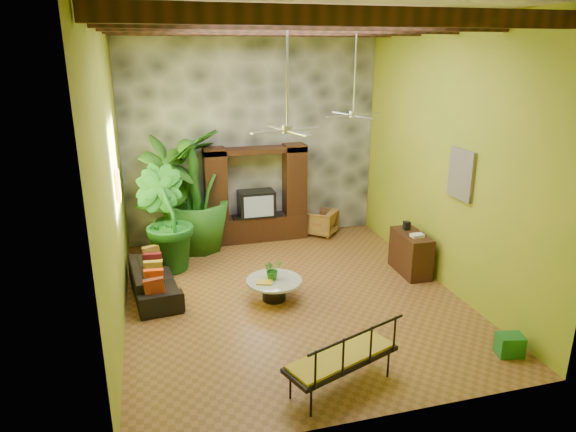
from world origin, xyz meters
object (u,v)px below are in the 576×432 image
object	(u,v)px
ceiling_fan_front	(287,116)
sofa	(154,280)
coffee_table	(274,287)
iron_bench	(344,357)
entertainment_center	(256,201)
tall_plant_a	(170,196)
ceiling_fan_back	(354,104)
side_console	(411,253)
tall_plant_b	(164,220)
green_bin	(510,345)
tall_plant_c	(195,191)
wicker_armchair	(321,222)

from	to	relation	value
ceiling_fan_front	sofa	size ratio (longest dim) A/B	0.94
coffee_table	iron_bench	xyz separation A→B (m)	(0.25, -2.84, 0.27)
entertainment_center	iron_bench	xyz separation A→B (m)	(-0.11, -6.02, -0.43)
tall_plant_a	iron_bench	world-z (taller)	tall_plant_a
sofa	iron_bench	bearing A→B (deg)	-153.29
coffee_table	ceiling_fan_front	bearing A→B (deg)	-66.83
ceiling_fan_back	side_console	bearing A→B (deg)	-37.49
tall_plant_b	entertainment_center	bearing A→B (deg)	28.96
ceiling_fan_back	tall_plant_b	xyz separation A→B (m)	(-3.78, 0.73, -2.31)
tall_plant_b	green_bin	bearing A→B (deg)	-44.01
tall_plant_c	coffee_table	size ratio (longest dim) A/B	2.71
wicker_armchair	iron_bench	size ratio (longest dim) A/B	0.41
ceiling_fan_front	tall_plant_b	xyz separation A→B (m)	(-1.98, 2.33, -2.31)
entertainment_center	coffee_table	world-z (taller)	entertainment_center
side_console	iron_bench	bearing A→B (deg)	-128.51
ceiling_fan_back	side_console	size ratio (longest dim) A/B	1.74
tall_plant_c	sofa	bearing A→B (deg)	-115.91
ceiling_fan_front	green_bin	size ratio (longest dim) A/B	4.93
ceiling_fan_back	sofa	size ratio (longest dim) A/B	0.94
ceiling_fan_back	wicker_armchair	xyz separation A→B (m)	(0.02, 1.86, -3.08)
sofa	coffee_table	world-z (taller)	sofa
ceiling_fan_back	tall_plant_c	world-z (taller)	ceiling_fan_back
wicker_armchair	tall_plant_b	xyz separation A→B (m)	(-3.81, -1.14, 0.77)
wicker_armchair	green_bin	xyz separation A→B (m)	(1.03, -5.81, -0.16)
ceiling_fan_front	sofa	bearing A→B (deg)	152.54
tall_plant_b	iron_bench	distance (m)	5.27
tall_plant_a	tall_plant_b	bearing A→B (deg)	-101.32
ceiling_fan_front	side_console	size ratio (longest dim) A/B	1.74
ceiling_fan_back	iron_bench	bearing A→B (deg)	-112.68
entertainment_center	tall_plant_c	size ratio (longest dim) A/B	0.86
sofa	tall_plant_c	bearing A→B (deg)	-32.11
tall_plant_a	iron_bench	bearing A→B (deg)	-71.50
sofa	side_console	world-z (taller)	side_console
ceiling_fan_back	tall_plant_b	distance (m)	4.49
ceiling_fan_front	iron_bench	xyz separation A→B (m)	(0.09, -2.48, -2.87)
ceiling_fan_back	tall_plant_a	distance (m)	4.46
ceiling_fan_back	sofa	bearing A→B (deg)	-174.17
green_bin	wicker_armchair	bearing A→B (deg)	100.02
ceiling_fan_front	ceiling_fan_back	size ratio (longest dim) A/B	1.00
ceiling_fan_back	sofa	distance (m)	5.15
entertainment_center	ceiling_fan_back	size ratio (longest dim) A/B	1.29
ceiling_fan_front	iron_bench	size ratio (longest dim) A/B	1.08
sofa	coffee_table	size ratio (longest dim) A/B	1.94
green_bin	ceiling_fan_front	bearing A→B (deg)	140.60
wicker_armchair	side_console	size ratio (longest dim) A/B	0.66
coffee_table	side_console	xyz separation A→B (m)	(3.00, 0.43, 0.17)
wicker_armchair	entertainment_center	bearing A→B (deg)	-51.53
tall_plant_c	side_console	xyz separation A→B (m)	(4.09, -2.52, -0.96)
ceiling_fan_front	side_console	bearing A→B (deg)	15.58
ceiling_fan_front	tall_plant_c	xyz separation A→B (m)	(-1.24, 3.31, -2.01)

